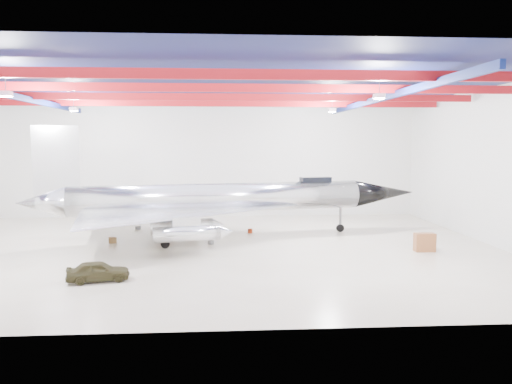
{
  "coord_description": "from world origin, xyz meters",
  "views": [
    {
      "loc": [
        1.39,
        -33.37,
        7.12
      ],
      "look_at": [
        3.71,
        2.0,
        3.62
      ],
      "focal_mm": 35.0,
      "sensor_mm": 36.0,
      "label": 1
    }
  ],
  "objects": [
    {
      "name": "toolbox_red",
      "position": [
        -3.01,
        8.89,
        0.16
      ],
      "size": [
        0.55,
        0.49,
        0.32
      ],
      "primitive_type": "cube",
      "rotation": [
        0.0,
        0.0,
        0.31
      ],
      "color": "maroon",
      "rests_on": "floor"
    },
    {
      "name": "wall_right",
      "position": [
        20.0,
        0.0,
        5.5
      ],
      "size": [
        0.0,
        30.0,
        30.0
      ],
      "primitive_type": "plane",
      "rotation": [
        1.57,
        0.0,
        -1.57
      ],
      "color": "silver",
      "rests_on": "floor"
    },
    {
      "name": "tool_chest",
      "position": [
        3.48,
        5.59,
        0.17
      ],
      "size": [
        0.4,
        0.4,
        0.34
      ],
      "primitive_type": "cylinder",
      "rotation": [
        0.0,
        0.0,
        -0.05
      ],
      "color": "maroon",
      "rests_on": "floor"
    },
    {
      "name": "ceiling_structure",
      "position": [
        0.0,
        0.0,
        10.32
      ],
      "size": [
        39.5,
        29.5,
        1.08
      ],
      "color": "maroon",
      "rests_on": "ceiling"
    },
    {
      "name": "jeep",
      "position": [
        -5.09,
        -7.72,
        0.54
      ],
      "size": [
        3.35,
        1.92,
        1.07
      ],
      "primitive_type": "imported",
      "rotation": [
        0.0,
        0.0,
        1.79
      ],
      "color": "#36321B",
      "rests_on": "floor"
    },
    {
      "name": "crate_ply",
      "position": [
        -6.53,
        2.29,
        0.2
      ],
      "size": [
        0.64,
        0.56,
        0.39
      ],
      "primitive_type": "cube",
      "rotation": [
        0.0,
        0.0,
        0.22
      ],
      "color": "olive",
      "rests_on": "floor"
    },
    {
      "name": "wall_back",
      "position": [
        0.0,
        15.0,
        5.5
      ],
      "size": [
        40.0,
        0.0,
        40.0
      ],
      "primitive_type": "plane",
      "rotation": [
        1.57,
        0.0,
        0.0
      ],
      "color": "silver",
      "rests_on": "floor"
    },
    {
      "name": "jet_aircraft",
      "position": [
        1.09,
        3.75,
        2.72
      ],
      "size": [
        30.25,
        20.41,
        8.31
      ],
      "rotation": [
        0.0,
        0.0,
        0.19
      ],
      "color": "silver",
      "rests_on": "floor"
    },
    {
      "name": "crate_small",
      "position": [
        -5.68,
        7.91,
        0.14
      ],
      "size": [
        0.44,
        0.38,
        0.27
      ],
      "primitive_type": "cube",
      "rotation": [
        0.0,
        0.0,
        -0.19
      ],
      "color": "#59595B",
      "rests_on": "floor"
    },
    {
      "name": "desk",
      "position": [
        14.58,
        -1.89,
        0.6
      ],
      "size": [
        1.34,
        0.69,
        1.21
      ],
      "primitive_type": "cube",
      "rotation": [
        0.0,
        0.0,
        -0.03
      ],
      "color": "brown",
      "rests_on": "floor"
    },
    {
      "name": "floor",
      "position": [
        0.0,
        0.0,
        0.0
      ],
      "size": [
        40.0,
        40.0,
        0.0
      ],
      "primitive_type": "plane",
      "color": "#C3B39B",
      "rests_on": "ground"
    },
    {
      "name": "oil_barrel",
      "position": [
        -1.03,
        3.92,
        0.21
      ],
      "size": [
        0.61,
        0.49,
        0.42
      ],
      "primitive_type": "cube",
      "rotation": [
        0.0,
        0.0,
        0.02
      ],
      "color": "olive",
      "rests_on": "floor"
    },
    {
      "name": "ceiling",
      "position": [
        0.0,
        0.0,
        11.0
      ],
      "size": [
        40.0,
        40.0,
        0.0
      ],
      "primitive_type": "plane",
      "rotation": [
        3.14,
        0.0,
        0.0
      ],
      "color": "#0A0F38",
      "rests_on": "wall_back"
    },
    {
      "name": "engine_drum",
      "position": [
        0.47,
        1.42,
        0.19
      ],
      "size": [
        0.55,
        0.55,
        0.39
      ],
      "primitive_type": "cylinder",
      "rotation": [
        0.0,
        0.0,
        0.32
      ],
      "color": "#59595B",
      "rests_on": "floor"
    }
  ]
}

